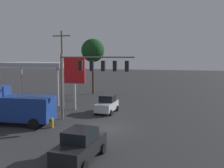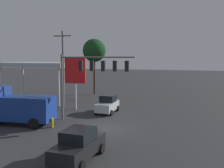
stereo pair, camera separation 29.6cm
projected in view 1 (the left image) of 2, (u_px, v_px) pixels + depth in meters
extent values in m
plane|color=#2D2D30|center=(106.00, 128.00, 22.05)|extent=(200.00, 200.00, 0.00)
cylinder|color=slate|center=(62.00, 87.00, 24.95)|extent=(0.20, 0.20, 6.55)
cylinder|color=slate|center=(96.00, 57.00, 23.65)|extent=(7.37, 0.14, 0.14)
cube|color=black|center=(81.00, 66.00, 24.18)|extent=(0.36, 0.28, 1.00)
sphere|color=#360505|center=(81.00, 63.00, 24.32)|extent=(0.22, 0.22, 0.22)
sphere|color=#392305|center=(81.00, 66.00, 24.35)|extent=(0.22, 0.22, 0.22)
sphere|color=#41FF6B|center=(81.00, 69.00, 24.39)|extent=(0.22, 0.22, 0.22)
cube|color=black|center=(92.00, 66.00, 23.87)|extent=(0.36, 0.28, 1.00)
sphere|color=#360505|center=(92.00, 63.00, 24.02)|extent=(0.22, 0.22, 0.22)
sphere|color=#392305|center=(92.00, 66.00, 24.05)|extent=(0.22, 0.22, 0.22)
sphere|color=#41FF6B|center=(92.00, 69.00, 24.08)|extent=(0.22, 0.22, 0.22)
cube|color=black|center=(103.00, 66.00, 23.57)|extent=(0.36, 0.28, 1.00)
sphere|color=#360505|center=(104.00, 63.00, 23.71)|extent=(0.22, 0.22, 0.22)
sphere|color=#392305|center=(104.00, 66.00, 23.75)|extent=(0.22, 0.22, 0.22)
sphere|color=#41FF6B|center=(104.00, 69.00, 23.78)|extent=(0.22, 0.22, 0.22)
cube|color=black|center=(115.00, 66.00, 23.27)|extent=(0.36, 0.28, 1.00)
sphere|color=#360505|center=(115.00, 63.00, 23.41)|extent=(0.22, 0.22, 0.22)
sphere|color=#392305|center=(115.00, 66.00, 23.44)|extent=(0.22, 0.22, 0.22)
sphere|color=#41FF6B|center=(115.00, 69.00, 23.47)|extent=(0.22, 0.22, 0.22)
cube|color=black|center=(127.00, 66.00, 22.96)|extent=(0.36, 0.28, 1.00)
sphere|color=#360505|center=(127.00, 63.00, 23.11)|extent=(0.22, 0.22, 0.22)
sphere|color=#392305|center=(127.00, 66.00, 23.14)|extent=(0.22, 0.22, 0.22)
sphere|color=#41FF6B|center=(127.00, 69.00, 23.17)|extent=(0.22, 0.22, 0.22)
cylinder|color=slate|center=(62.00, 69.00, 30.92)|extent=(0.26, 0.26, 9.44)
cube|color=slate|center=(62.00, 36.00, 30.46)|extent=(2.40, 0.14, 0.14)
cube|color=#B2B7BC|center=(37.00, 65.00, 34.71)|extent=(9.91, 6.06, 0.60)
cube|color=red|center=(48.00, 64.00, 37.63)|extent=(9.91, 0.06, 0.36)
cylinder|color=silver|center=(74.00, 83.00, 36.19)|extent=(0.24, 0.24, 4.90)
cylinder|color=silver|center=(22.00, 82.00, 38.49)|extent=(0.24, 0.24, 4.90)
cylinder|color=silver|center=(58.00, 87.00, 31.53)|extent=(0.24, 0.24, 4.90)
cylinder|color=silver|center=(0.00, 85.00, 33.83)|extent=(0.24, 0.24, 4.90)
cylinder|color=silver|center=(75.00, 84.00, 29.48)|extent=(0.24, 0.24, 6.28)
cube|color=red|center=(74.00, 70.00, 29.31)|extent=(2.60, 0.24, 3.12)
cube|color=black|center=(75.00, 70.00, 29.43)|extent=(1.82, 0.04, 1.09)
cube|color=navy|center=(17.00, 108.00, 23.08)|extent=(6.96, 2.83, 2.20)
cylinder|color=black|center=(4.00, 116.00, 24.75)|extent=(0.97, 0.30, 0.96)
cylinder|color=black|center=(33.00, 124.00, 21.64)|extent=(0.97, 0.30, 0.96)
cylinder|color=black|center=(46.00, 118.00, 23.92)|extent=(0.97, 0.30, 0.96)
cube|color=black|center=(80.00, 148.00, 15.20)|extent=(2.08, 4.51, 0.90)
cube|color=black|center=(80.00, 135.00, 15.11)|extent=(1.78, 2.10, 0.70)
cylinder|color=black|center=(84.00, 167.00, 13.60)|extent=(0.26, 0.67, 0.66)
cylinder|color=black|center=(55.00, 162.00, 14.20)|extent=(0.26, 0.67, 0.66)
cylinder|color=black|center=(103.00, 149.00, 16.29)|extent=(0.26, 0.67, 0.66)
cylinder|color=black|center=(78.00, 145.00, 16.89)|extent=(0.26, 0.67, 0.66)
cube|color=silver|center=(107.00, 106.00, 28.09)|extent=(1.83, 3.86, 0.90)
cube|color=black|center=(108.00, 98.00, 28.28)|extent=(1.62, 1.75, 0.76)
cylinder|color=black|center=(111.00, 113.00, 26.71)|extent=(0.24, 0.63, 0.62)
cylinder|color=black|center=(96.00, 112.00, 27.22)|extent=(0.24, 0.63, 0.62)
cylinder|color=black|center=(117.00, 108.00, 29.05)|extent=(0.24, 0.63, 0.62)
cylinder|color=black|center=(103.00, 107.00, 29.56)|extent=(0.24, 0.63, 0.62)
cylinder|color=#4C331E|center=(93.00, 76.00, 42.10)|extent=(0.36, 0.36, 5.98)
sphere|color=#143D19|center=(93.00, 50.00, 41.62)|extent=(3.88, 3.88, 3.88)
cylinder|color=gold|center=(52.00, 124.00, 22.23)|extent=(0.24, 0.24, 0.70)
sphere|color=gold|center=(52.00, 119.00, 22.18)|extent=(0.22, 0.22, 0.22)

